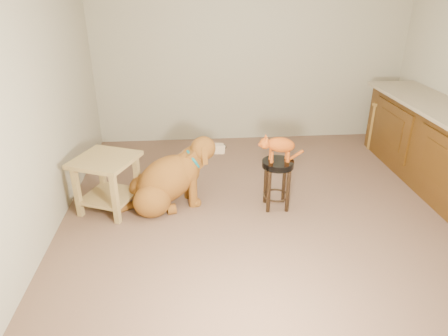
{
  "coord_description": "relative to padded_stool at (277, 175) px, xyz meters",
  "views": [
    {
      "loc": [
        -0.89,
        -3.75,
        2.23
      ],
      "look_at": [
        -0.57,
        -0.02,
        0.45
      ],
      "focal_mm": 32.0,
      "sensor_mm": 36.0,
      "label": 1
    }
  ],
  "objects": [
    {
      "name": "floor",
      "position": [
        0.02,
        0.09,
        -0.38
      ],
      "size": [
        4.5,
        4.0,
        0.01
      ],
      "primitive_type": "cube",
      "color": "brown",
      "rests_on": "ground"
    },
    {
      "name": "room_shell",
      "position": [
        0.02,
        0.09,
        1.29
      ],
      "size": [
        4.54,
        4.04,
        2.62
      ],
      "color": "#A6A085",
      "rests_on": "ground"
    },
    {
      "name": "cabinet_run",
      "position": [
        1.97,
        0.39,
        0.06
      ],
      "size": [
        0.7,
        2.56,
        0.94
      ],
      "color": "#4F2F0E",
      "rests_on": "ground"
    },
    {
      "name": "padded_stool",
      "position": [
        0.0,
        0.0,
        0.0
      ],
      "size": [
        0.33,
        0.33,
        0.54
      ],
      "rotation": [
        0.0,
        0.0,
        -0.02
      ],
      "color": "black",
      "rests_on": "ground"
    },
    {
      "name": "wood_stool",
      "position": [
        1.87,
        1.4,
        -0.03
      ],
      "size": [
        0.49,
        0.49,
        0.68
      ],
      "rotation": [
        0.0,
        0.0,
        0.42
      ],
      "color": "brown",
      "rests_on": "ground"
    },
    {
      "name": "side_table",
      "position": [
        -1.76,
        0.11,
        0.01
      ],
      "size": [
        0.75,
        0.75,
        0.6
      ],
      "rotation": [
        0.0,
        0.0,
        -0.4
      ],
      "color": "#997C47",
      "rests_on": "ground"
    },
    {
      "name": "golden_retriever",
      "position": [
        -1.15,
        0.13,
        -0.09
      ],
      "size": [
        1.22,
        0.7,
        0.79
      ],
      "rotation": [
        0.0,
        0.0,
        0.26
      ],
      "color": "brown",
      "rests_on": "ground"
    },
    {
      "name": "tabby_kitten",
      "position": [
        -0.01,
        0.0,
        0.33
      ],
      "size": [
        0.51,
        0.18,
        0.31
      ],
      "rotation": [
        0.0,
        0.0,
        -0.02
      ],
      "color": "#973E0F",
      "rests_on": "padded_stool"
    }
  ]
}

